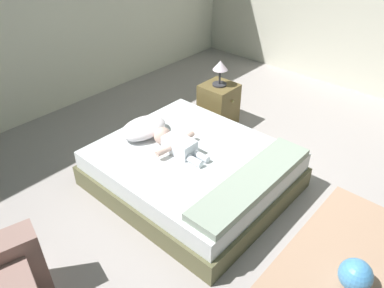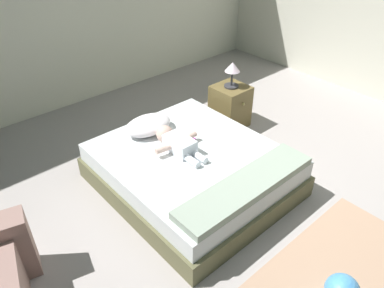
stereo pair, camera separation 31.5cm
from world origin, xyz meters
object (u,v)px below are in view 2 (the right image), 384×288
object	(u,v)px
toothbrush	(190,137)
baby	(176,142)
nightstand	(230,106)
lamp	(232,70)
bed	(192,170)
pillow	(148,125)

from	to	relation	value
toothbrush	baby	bearing A→B (deg)	-164.31
nightstand	lamp	distance (m)	0.46
toothbrush	bed	bearing A→B (deg)	-126.34
nightstand	toothbrush	bearing A→B (deg)	-160.04
bed	toothbrush	xyz separation A→B (m)	(0.15, 0.21, 0.20)
toothbrush	lamp	distance (m)	1.05
baby	toothbrush	world-z (taller)	baby
bed	toothbrush	world-z (taller)	toothbrush
pillow	toothbrush	world-z (taller)	pillow
baby	toothbrush	distance (m)	0.24
pillow	toothbrush	size ratio (longest dim) A/B	3.68
pillow	lamp	distance (m)	1.20
bed	baby	bearing A→B (deg)	113.21
bed	pillow	world-z (taller)	pillow
nightstand	pillow	bearing A→B (deg)	179.40
toothbrush	lamp	xyz separation A→B (m)	(0.94, 0.34, 0.32)
bed	pillow	bearing A→B (deg)	98.25
pillow	nightstand	distance (m)	1.19
lamp	pillow	bearing A→B (deg)	179.41
baby	lamp	world-z (taller)	lamp
pillow	nightstand	world-z (taller)	pillow
pillow	toothbrush	distance (m)	0.43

